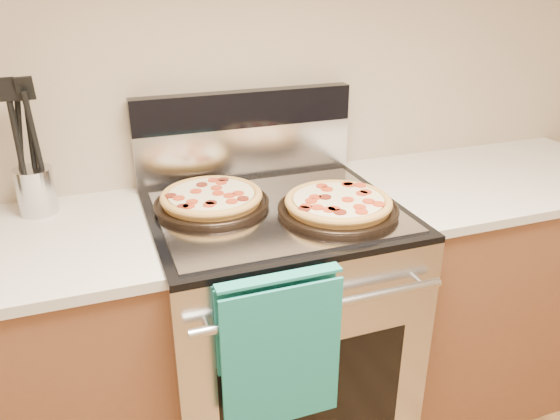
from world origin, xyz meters
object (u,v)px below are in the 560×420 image
object	(u,v)px
range_body	(275,334)
utensil_crock	(36,191)
pepperoni_pizza_front	(338,205)
pepperoni_pizza_back	(212,199)

from	to	relation	value
range_body	utensil_crock	size ratio (longest dim) A/B	6.35
range_body	pepperoni_pizza_front	world-z (taller)	pepperoni_pizza_front
pepperoni_pizza_back	pepperoni_pizza_front	distance (m)	0.39
pepperoni_pizza_back	pepperoni_pizza_front	xyz separation A→B (m)	(0.34, -0.17, 0.00)
range_body	utensil_crock	bearing A→B (deg)	160.54
utensil_crock	range_body	bearing A→B (deg)	-19.46
range_body	pepperoni_pizza_back	bearing A→B (deg)	158.75
pepperoni_pizza_back	range_body	bearing A→B (deg)	-21.25
pepperoni_pizza_back	pepperoni_pizza_front	bearing A→B (deg)	-26.87
pepperoni_pizza_back	pepperoni_pizza_front	world-z (taller)	pepperoni_pizza_front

